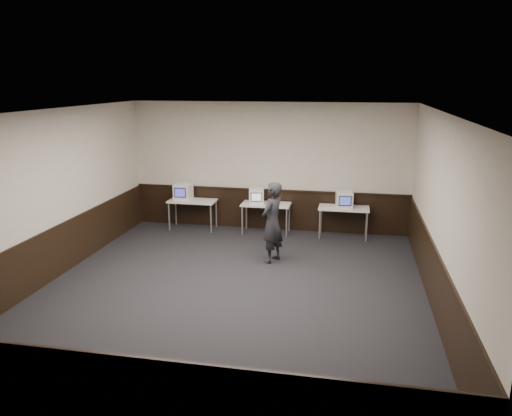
{
  "coord_description": "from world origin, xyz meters",
  "views": [
    {
      "loc": [
        2.05,
        -8.17,
        3.72
      ],
      "look_at": [
        0.14,
        1.6,
        1.15
      ],
      "focal_mm": 35.0,
      "sensor_mm": 36.0,
      "label": 1
    }
  ],
  "objects_px": {
    "emac_left": "(183,192)",
    "emac_center": "(256,196)",
    "desk_left": "(193,203)",
    "emac_right": "(344,200)",
    "desk_center": "(266,206)",
    "desk_right": "(344,210)",
    "person": "(272,222)"
  },
  "relations": [
    {
      "from": "desk_left",
      "to": "emac_center",
      "type": "bearing_deg",
      "value": -0.2
    },
    {
      "from": "emac_left",
      "to": "desk_center",
      "type": "bearing_deg",
      "value": 1.27
    },
    {
      "from": "desk_left",
      "to": "emac_right",
      "type": "relative_size",
      "value": 2.61
    },
    {
      "from": "desk_left",
      "to": "emac_right",
      "type": "distance_m",
      "value": 3.81
    },
    {
      "from": "desk_right",
      "to": "emac_center",
      "type": "bearing_deg",
      "value": -179.84
    },
    {
      "from": "emac_center",
      "to": "emac_right",
      "type": "relative_size",
      "value": 0.96
    },
    {
      "from": "desk_right",
      "to": "emac_left",
      "type": "height_order",
      "value": "emac_left"
    },
    {
      "from": "desk_center",
      "to": "desk_right",
      "type": "height_order",
      "value": "same"
    },
    {
      "from": "emac_center",
      "to": "emac_right",
      "type": "bearing_deg",
      "value": -12.34
    },
    {
      "from": "desk_right",
      "to": "emac_center",
      "type": "distance_m",
      "value": 2.16
    },
    {
      "from": "desk_left",
      "to": "desk_center",
      "type": "distance_m",
      "value": 1.9
    },
    {
      "from": "emac_right",
      "to": "desk_left",
      "type": "bearing_deg",
      "value": 172.73
    },
    {
      "from": "desk_left",
      "to": "desk_right",
      "type": "height_order",
      "value": "same"
    },
    {
      "from": "emac_right",
      "to": "emac_left",
      "type": "bearing_deg",
      "value": 172.48
    },
    {
      "from": "emac_center",
      "to": "person",
      "type": "relative_size",
      "value": 0.26
    },
    {
      "from": "desk_left",
      "to": "desk_right",
      "type": "distance_m",
      "value": 3.8
    },
    {
      "from": "emac_center",
      "to": "emac_left",
      "type": "bearing_deg",
      "value": 167.99
    },
    {
      "from": "emac_left",
      "to": "person",
      "type": "bearing_deg",
      "value": -35.4
    },
    {
      "from": "desk_left",
      "to": "desk_right",
      "type": "bearing_deg",
      "value": 0.0
    },
    {
      "from": "desk_left",
      "to": "emac_center",
      "type": "xyz_separation_m",
      "value": [
        1.66,
        -0.01,
        0.25
      ]
    },
    {
      "from": "emac_left",
      "to": "emac_center",
      "type": "xyz_separation_m",
      "value": [
        1.9,
        -0.03,
        -0.03
      ]
    },
    {
      "from": "emac_center",
      "to": "emac_right",
      "type": "height_order",
      "value": "emac_right"
    },
    {
      "from": "desk_center",
      "to": "emac_center",
      "type": "height_order",
      "value": "emac_center"
    },
    {
      "from": "desk_left",
      "to": "emac_left",
      "type": "bearing_deg",
      "value": 175.12
    },
    {
      "from": "emac_center",
      "to": "desk_right",
      "type": "bearing_deg",
      "value": -11.04
    },
    {
      "from": "desk_right",
      "to": "emac_right",
      "type": "distance_m",
      "value": 0.27
    },
    {
      "from": "desk_center",
      "to": "emac_right",
      "type": "relative_size",
      "value": 2.61
    },
    {
      "from": "desk_center",
      "to": "emac_right",
      "type": "xyz_separation_m",
      "value": [
        1.9,
        -0.05,
        0.27
      ]
    },
    {
      "from": "desk_center",
      "to": "emac_center",
      "type": "xyz_separation_m",
      "value": [
        -0.24,
        -0.01,
        0.25
      ]
    },
    {
      "from": "desk_center",
      "to": "person",
      "type": "bearing_deg",
      "value": -76.43
    },
    {
      "from": "emac_left",
      "to": "person",
      "type": "xyz_separation_m",
      "value": [
        2.62,
        -1.99,
        -0.1
      ]
    },
    {
      "from": "desk_center",
      "to": "desk_right",
      "type": "distance_m",
      "value": 1.9
    }
  ]
}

